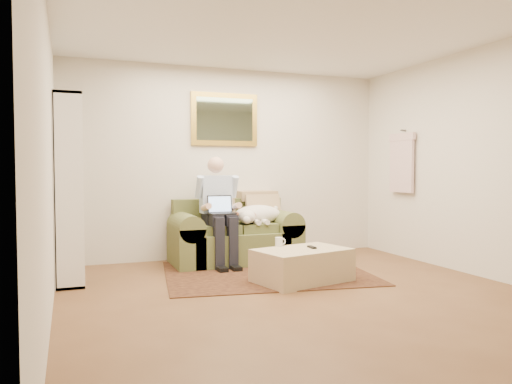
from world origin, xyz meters
TOP-DOWN VIEW (x-y plane):
  - room_shell at (0.00, 0.35)m, footprint 4.51×5.00m
  - rug at (0.05, 1.26)m, footprint 2.57×2.17m
  - sofa at (-0.08, 2.05)m, footprint 1.64×0.83m
  - seated_man at (-0.33, 1.90)m, footprint 0.54×0.77m
  - laptop at (-0.33, 1.84)m, footprint 0.32×0.25m
  - sleeping_dog at (0.21, 1.97)m, footprint 0.67×0.42m
  - ottoman at (0.24, 0.71)m, footprint 1.10×0.84m
  - coffee_mug at (0.09, 0.98)m, footprint 0.08×0.08m
  - tv_remote at (0.37, 0.73)m, footprint 0.06×0.15m
  - bookshelf at (-2.10, 1.60)m, footprint 0.28×0.80m
  - wall_mirror at (-0.08, 2.47)m, footprint 0.94×0.04m
  - hanging_shirt at (2.19, 1.60)m, footprint 0.06×0.52m

SIDE VIEW (x-z plane):
  - rug at x=0.05m, z-range 0.00..0.01m
  - ottoman at x=0.24m, z-range 0.00..0.36m
  - sofa at x=-0.08m, z-range -0.21..0.77m
  - tv_remote at x=0.37m, z-range 0.36..0.38m
  - coffee_mug at x=0.09m, z-range 0.36..0.46m
  - sleeping_dog at x=0.21m, z-range 0.50..0.75m
  - seated_man at x=-0.33m, z-range 0.00..1.38m
  - laptop at x=-0.33m, z-range 0.61..0.84m
  - bookshelf at x=-2.10m, z-range 0.00..2.00m
  - room_shell at x=0.00m, z-range 0.00..2.61m
  - hanging_shirt at x=2.19m, z-range 0.90..1.80m
  - wall_mirror at x=-0.08m, z-range 1.54..2.26m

